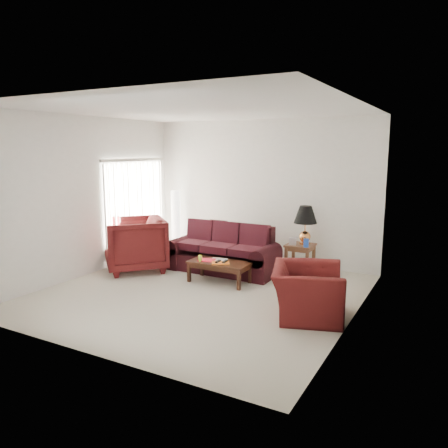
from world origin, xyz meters
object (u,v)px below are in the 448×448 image
at_px(sofa, 222,249).
at_px(coffee_table, 220,272).
at_px(floor_lamp, 176,222).
at_px(armchair_left, 135,244).
at_px(armchair_right, 307,292).
at_px(end_table, 300,258).

distance_m(sofa, coffee_table, 0.79).
bearing_deg(floor_lamp, armchair_left, -85.25).
bearing_deg(armchair_left, floor_lamp, 138.00).
distance_m(armchair_right, coffee_table, 2.06).
distance_m(end_table, armchair_left, 3.27).
bearing_deg(sofa, floor_lamp, 147.79).
distance_m(floor_lamp, armchair_right, 4.55).
bearing_deg(coffee_table, end_table, 73.64).
relative_size(sofa, armchair_right, 1.97).
bearing_deg(sofa, armchair_right, -38.87).
height_order(sofa, end_table, sofa).
xyz_separation_m(end_table, coffee_table, (-1.06, -1.34, -0.09)).
height_order(armchair_left, coffee_table, armchair_left).
xyz_separation_m(floor_lamp, coffee_table, (2.00, -1.52, -0.54)).
bearing_deg(end_table, floor_lamp, 176.65).
bearing_deg(floor_lamp, sofa, -26.85).
xyz_separation_m(armchair_right, coffee_table, (-1.89, 0.80, -0.17)).
bearing_deg(armchair_right, floor_lamp, 41.05).
bearing_deg(end_table, sofa, -154.04).
bearing_deg(sofa, armchair_left, -159.36).
bearing_deg(floor_lamp, coffee_table, -37.17).
xyz_separation_m(sofa, end_table, (1.38, 0.67, -0.17)).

